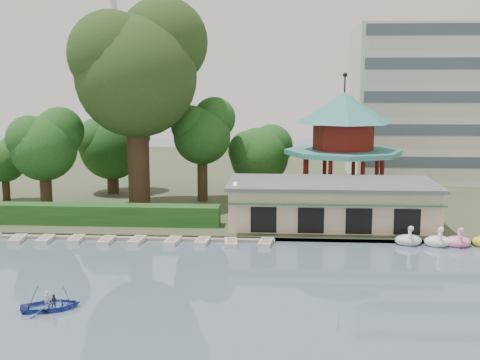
# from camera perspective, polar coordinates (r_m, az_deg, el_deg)

# --- Properties ---
(ground_plane) EXTENTS (220.00, 220.00, 0.00)m
(ground_plane) POSITION_cam_1_polar(r_m,az_deg,el_deg) (34.75, -5.39, -12.94)
(ground_plane) COLOR slate
(ground_plane) RESTS_ON ground
(shore) EXTENTS (220.00, 70.00, 0.40)m
(shore) POSITION_cam_1_polar(r_m,az_deg,el_deg) (84.92, 0.17, 0.47)
(shore) COLOR #424930
(shore) RESTS_ON ground
(embankment) EXTENTS (220.00, 0.60, 0.30)m
(embankment) POSITION_cam_1_polar(r_m,az_deg,el_deg) (51.01, -2.30, -5.49)
(embankment) COLOR gray
(embankment) RESTS_ON ground
(dock) EXTENTS (34.00, 1.60, 0.24)m
(dock) POSITION_cam_1_polar(r_m,az_deg,el_deg) (53.52, -15.25, -5.14)
(dock) COLOR gray
(dock) RESTS_ON ground
(boathouse) EXTENTS (18.60, 9.39, 3.90)m
(boathouse) POSITION_cam_1_polar(r_m,az_deg,el_deg) (55.00, 8.63, -2.13)
(boathouse) COLOR beige
(boathouse) RESTS_ON shore
(pavilion) EXTENTS (12.40, 12.40, 13.50)m
(pavilion) POSITION_cam_1_polar(r_m,az_deg,el_deg) (64.36, 9.78, 4.08)
(pavilion) COLOR beige
(pavilion) RESTS_ON shore
(broadcast_tower) EXTENTS (8.00, 8.00, 96.00)m
(broadcast_tower) POSITION_cam_1_polar(r_m,az_deg,el_deg) (179.38, -11.98, 15.68)
(broadcast_tower) COLOR silver
(broadcast_tower) RESTS_ON ground
(hedge) EXTENTS (30.00, 2.00, 1.80)m
(hedge) POSITION_cam_1_polar(r_m,az_deg,el_deg) (57.29, -17.08, -3.08)
(hedge) COLOR #22521C
(hedge) RESTS_ON shore
(lamp_post) EXTENTS (0.36, 0.36, 4.28)m
(lamp_post) POSITION_cam_1_polar(r_m,az_deg,el_deg) (51.83, -0.48, -1.63)
(lamp_post) COLOR black
(lamp_post) RESTS_ON shore
(big_tree) EXTENTS (13.35, 12.44, 21.29)m
(big_tree) POSITION_cam_1_polar(r_m,az_deg,el_deg) (61.63, -9.64, 10.66)
(big_tree) COLOR #3A281C
(big_tree) RESTS_ON shore
(small_trees) EXTENTS (40.19, 17.14, 11.21)m
(small_trees) POSITION_cam_1_polar(r_m,az_deg,el_deg) (66.60, -12.23, 3.09)
(small_trees) COLOR #3A281C
(small_trees) RESTS_ON shore
(moored_rowboats) EXTENTS (32.74, 2.73, 0.36)m
(moored_rowboats) POSITION_cam_1_polar(r_m,az_deg,el_deg) (52.04, -15.16, -5.48)
(moored_rowboats) COLOR beige
(moored_rowboats) RESTS_ON ground
(rowboat_with_passengers) EXTENTS (5.60, 4.81, 2.01)m
(rowboat_with_passengers) POSITION_cam_1_polar(r_m,az_deg,el_deg) (37.38, -17.52, -10.91)
(rowboat_with_passengers) COLOR #344EAE
(rowboat_with_passengers) RESTS_ON ground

